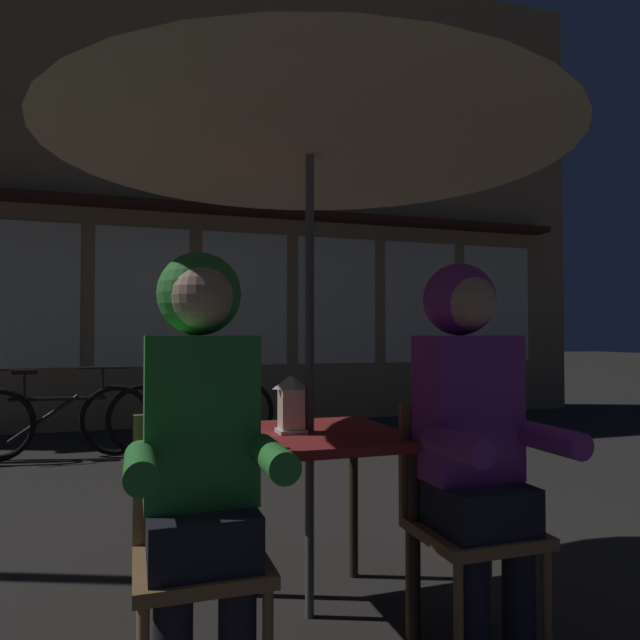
# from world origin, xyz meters

# --- Properties ---
(ground_plane) EXTENTS (60.00, 60.00, 0.00)m
(ground_plane) POSITION_xyz_m (0.00, 0.00, 0.00)
(ground_plane) COLOR #2D2B28
(cafe_table) EXTENTS (0.72, 0.72, 0.74)m
(cafe_table) POSITION_xyz_m (0.00, 0.00, 0.64)
(cafe_table) COLOR maroon
(cafe_table) RESTS_ON ground_plane
(patio_umbrella) EXTENTS (2.10, 2.10, 2.31)m
(patio_umbrella) POSITION_xyz_m (0.00, 0.00, 2.06)
(patio_umbrella) COLOR #4C4C51
(patio_umbrella) RESTS_ON ground_plane
(lantern) EXTENTS (0.11, 0.11, 0.23)m
(lantern) POSITION_xyz_m (-0.08, 0.00, 0.86)
(lantern) COLOR white
(lantern) RESTS_ON cafe_table
(chair_left) EXTENTS (0.40, 0.40, 0.87)m
(chair_left) POSITION_xyz_m (-0.48, -0.37, 0.49)
(chair_left) COLOR olive
(chair_left) RESTS_ON ground_plane
(chair_right) EXTENTS (0.40, 0.40, 0.87)m
(chair_right) POSITION_xyz_m (0.48, -0.37, 0.49)
(chair_right) COLOR olive
(chair_right) RESTS_ON ground_plane
(person_left_hooded) EXTENTS (0.45, 0.56, 1.40)m
(person_left_hooded) POSITION_xyz_m (-0.48, -0.43, 0.85)
(person_left_hooded) COLOR black
(person_left_hooded) RESTS_ON ground_plane
(person_right_hooded) EXTENTS (0.45, 0.56, 1.40)m
(person_right_hooded) POSITION_xyz_m (0.48, -0.43, 0.85)
(person_right_hooded) COLOR black
(person_right_hooded) RESTS_ON ground_plane
(shopfront_building) EXTENTS (10.00, 0.93, 6.20)m
(shopfront_building) POSITION_xyz_m (0.69, 5.39, 3.09)
(shopfront_building) COLOR #937A56
(shopfront_building) RESTS_ON ground_plane
(bicycle_second) EXTENTS (1.68, 0.18, 0.84)m
(bicycle_second) POSITION_xyz_m (-1.34, 3.58, 0.35)
(bicycle_second) COLOR black
(bicycle_second) RESTS_ON ground_plane
(bicycle_third) EXTENTS (1.67, 0.28, 0.84)m
(bicycle_third) POSITION_xyz_m (-0.10, 3.63, 0.35)
(bicycle_third) COLOR black
(bicycle_third) RESTS_ON ground_plane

